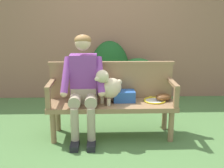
{
  "coord_description": "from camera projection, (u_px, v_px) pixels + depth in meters",
  "views": [
    {
      "loc": [
        -0.11,
        -3.48,
        1.61
      ],
      "look_at": [
        0.0,
        0.0,
        0.71
      ],
      "focal_mm": 45.35,
      "sensor_mm": 36.0,
      "label": 1
    }
  ],
  "objects": [
    {
      "name": "dog_on_bench",
      "position": [
        109.0,
        86.0,
        3.57
      ],
      "size": [
        0.41,
        0.4,
        0.46
      ],
      "color": "beige",
      "rests_on": "garden_bench"
    },
    {
      "name": "brick_garden_fence",
      "position": [
        109.0,
        35.0,
        5.32
      ],
      "size": [
        8.0,
        0.3,
        2.35
      ],
      "primitive_type": "cube",
      "color": "#936651",
      "rests_on": "ground"
    },
    {
      "name": "tennis_racket",
      "position": [
        154.0,
        100.0,
        3.75
      ],
      "size": [
        0.35,
        0.58,
        0.03
      ],
      "color": "yellow",
      "rests_on": "garden_bench"
    },
    {
      "name": "bench_armrest_left_end",
      "position": [
        49.0,
        90.0,
        3.5
      ],
      "size": [
        0.06,
        0.5,
        0.28
      ],
      "color": "#93704C",
      "rests_on": "garden_bench"
    },
    {
      "name": "garden_bench",
      "position": [
        112.0,
        107.0,
        3.67
      ],
      "size": [
        1.64,
        0.5,
        0.46
      ],
      "color": "#93704C",
      "rests_on": "ground"
    },
    {
      "name": "bench_backrest",
      "position": [
        111.0,
        80.0,
        3.81
      ],
      "size": [
        1.68,
        0.06,
        0.5
      ],
      "color": "#93704C",
      "rests_on": "garden_bench"
    },
    {
      "name": "ground_plane",
      "position": [
        112.0,
        135.0,
        3.77
      ],
      "size": [
        40.0,
        40.0,
        0.0
      ],
      "primitive_type": "plane",
      "color": "#4C753D"
    },
    {
      "name": "bench_armrest_right_end",
      "position": [
        174.0,
        89.0,
        3.55
      ],
      "size": [
        0.06,
        0.5,
        0.28
      ],
      "color": "#93704C",
      "rests_on": "garden_bench"
    },
    {
      "name": "hedge_bush_far_right",
      "position": [
        138.0,
        79.0,
        5.19
      ],
      "size": [
        0.83,
        0.55,
        0.79
      ],
      "primitive_type": "ellipsoid",
      "color": "#286B2D",
      "rests_on": "ground"
    },
    {
      "name": "sports_bag",
      "position": [
        124.0,
        96.0,
        3.71
      ],
      "size": [
        0.29,
        0.21,
        0.14
      ],
      "primitive_type": "cube",
      "rotation": [
        0.0,
        0.0,
        0.03
      ],
      "color": "#2856A3",
      "rests_on": "garden_bench"
    },
    {
      "name": "person_seated",
      "position": [
        83.0,
        83.0,
        3.57
      ],
      "size": [
        0.56,
        0.65,
        1.33
      ],
      "color": "black",
      "rests_on": "ground"
    },
    {
      "name": "baseball_glove",
      "position": [
        164.0,
        97.0,
        3.74
      ],
      "size": [
        0.27,
        0.24,
        0.09
      ],
      "primitive_type": "ellipsoid",
      "rotation": [
        0.0,
        0.0,
        0.4
      ],
      "color": "brown",
      "rests_on": "garden_bench"
    },
    {
      "name": "hedge_bush_mid_right",
      "position": [
        110.0,
        71.0,
        5.16
      ],
      "size": [
        0.72,
        0.59,
        1.1
      ],
      "primitive_type": "ellipsoid",
      "color": "#194C1E",
      "rests_on": "ground"
    }
  ]
}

